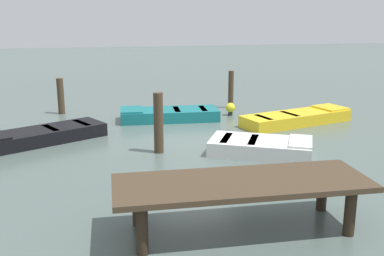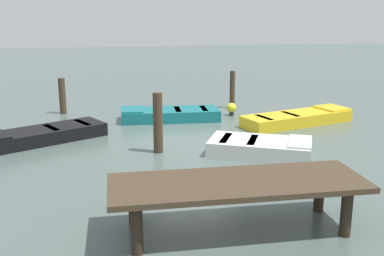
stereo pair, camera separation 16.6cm
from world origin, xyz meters
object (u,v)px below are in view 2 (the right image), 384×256
rowboat_yellow (298,118)px  mooring_piling_far_left (232,90)px  marker_buoy (232,108)px  mooring_piling_mid_right (158,123)px  rowboat_white (261,147)px  dock_segment (238,187)px  rowboat_teal (169,114)px  mooring_piling_center (62,96)px  rowboat_black (41,135)px

rowboat_yellow → mooring_piling_far_left: bearing=99.3°
mooring_piling_far_left → marker_buoy: (0.41, 1.33, -0.48)m
mooring_piling_mid_right → rowboat_white: bearing=165.1°
rowboat_white → dock_segment: bearing=-88.5°
rowboat_yellow → rowboat_teal: same height
mooring_piling_center → mooring_piling_far_left: size_ratio=0.91×
rowboat_black → mooring_piling_center: size_ratio=2.84×
rowboat_black → rowboat_teal: bearing=177.9°
rowboat_white → rowboat_teal: bearing=138.5°
rowboat_white → rowboat_teal: 4.94m
dock_segment → rowboat_yellow: dock_segment is taller
rowboat_teal → mooring_piling_mid_right: (0.89, 3.84, 0.63)m
dock_segment → rowboat_black: 7.92m
rowboat_white → mooring_piling_far_left: bearing=107.4°
dock_segment → mooring_piling_far_left: (-2.94, -10.44, -0.06)m
rowboat_teal → rowboat_yellow: bearing=164.6°
dock_segment → rowboat_teal: size_ratio=1.27×
mooring_piling_mid_right → marker_buoy: size_ratio=3.54×
rowboat_teal → mooring_piling_mid_right: size_ratio=2.11×
rowboat_yellow → marker_buoy: 2.62m
mooring_piling_far_left → dock_segment: bearing=74.3°
dock_segment → rowboat_black: (4.14, -6.72, -0.61)m
rowboat_white → mooring_piling_center: (5.75, -6.50, 0.47)m
mooring_piling_mid_right → marker_buoy: 5.34m
rowboat_black → rowboat_teal: 4.72m
rowboat_white → marker_buoy: (-0.57, -4.88, 0.07)m
mooring_piling_center → mooring_piling_far_left: (-6.73, 0.29, 0.07)m
rowboat_white → marker_buoy: 4.91m
dock_segment → rowboat_teal: dock_segment is taller
rowboat_black → mooring_piling_mid_right: size_ratio=2.31×
mooring_piling_mid_right → mooring_piling_far_left: bearing=-124.3°
rowboat_black → rowboat_yellow: bearing=155.7°
dock_segment → mooring_piling_center: bearing=-69.0°
rowboat_black → marker_buoy: (-6.67, -2.39, 0.07)m
rowboat_teal → marker_buoy: size_ratio=7.49×
marker_buoy → mooring_piling_mid_right: bearing=51.2°
rowboat_yellow → mooring_piling_mid_right: (5.23, 2.35, 0.63)m
mooring_piling_far_left → rowboat_white: bearing=81.1°
mooring_piling_far_left → marker_buoy: size_ratio=3.18×
marker_buoy → mooring_piling_center: bearing=-14.4°
rowboat_yellow → rowboat_teal: size_ratio=1.19×
rowboat_yellow → mooring_piling_center: mooring_piling_center is taller
rowboat_white → rowboat_black: bearing=-175.9°
rowboat_white → mooring_piling_far_left: mooring_piling_far_left is taller
dock_segment → rowboat_yellow: 8.57m
rowboat_yellow → mooring_piling_center: (8.23, -3.42, 0.47)m
rowboat_black → marker_buoy: 7.09m
rowboat_yellow → rowboat_teal: (4.34, -1.49, 0.00)m
mooring_piling_far_left → marker_buoy: 1.47m
dock_segment → mooring_piling_mid_right: bearing=-79.4°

